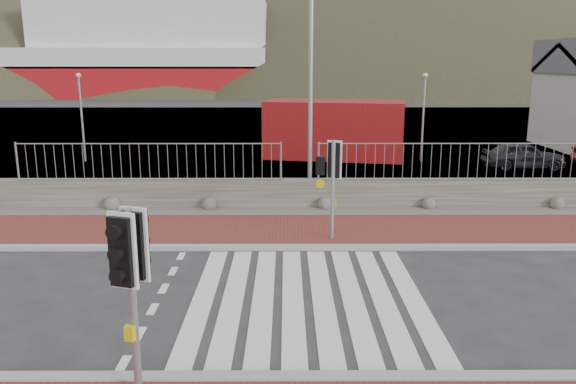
{
  "coord_description": "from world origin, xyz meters",
  "views": [
    {
      "loc": [
        -0.43,
        -10.48,
        4.65
      ],
      "look_at": [
        -0.39,
        3.0,
        1.5
      ],
      "focal_mm": 35.0,
      "sensor_mm": 36.0,
      "label": 1
    }
  ],
  "objects_px": {
    "shipping_container": "(334,129)",
    "car_a": "(523,155)",
    "streetlight": "(315,55)",
    "traffic_signal_near": "(130,264)",
    "traffic_signal_far": "(332,169)",
    "ferry": "(108,56)"
  },
  "relations": [
    {
      "from": "traffic_signal_far",
      "to": "streetlight",
      "type": "xyz_separation_m",
      "value": [
        -0.23,
        4.44,
        2.89
      ]
    },
    {
      "from": "ferry",
      "to": "shipping_container",
      "type": "relative_size",
      "value": 7.52
    },
    {
      "from": "traffic_signal_near",
      "to": "car_a",
      "type": "distance_m",
      "value": 21.47
    },
    {
      "from": "shipping_container",
      "to": "streetlight",
      "type": "bearing_deg",
      "value": -87.67
    },
    {
      "from": "traffic_signal_far",
      "to": "shipping_container",
      "type": "relative_size",
      "value": 0.4
    },
    {
      "from": "traffic_signal_near",
      "to": "car_a",
      "type": "xyz_separation_m",
      "value": [
        12.57,
        17.35,
        -1.4
      ]
    },
    {
      "from": "streetlight",
      "to": "car_a",
      "type": "bearing_deg",
      "value": 16.92
    },
    {
      "from": "traffic_signal_near",
      "to": "streetlight",
      "type": "height_order",
      "value": "streetlight"
    },
    {
      "from": "ferry",
      "to": "shipping_container",
      "type": "height_order",
      "value": "ferry"
    },
    {
      "from": "traffic_signal_near",
      "to": "streetlight",
      "type": "xyz_separation_m",
      "value": [
        3.03,
        11.51,
        2.83
      ]
    },
    {
      "from": "ferry",
      "to": "traffic_signal_far",
      "type": "distance_m",
      "value": 69.13
    },
    {
      "from": "car_a",
      "to": "shipping_container",
      "type": "bearing_deg",
      "value": 72.23
    },
    {
      "from": "shipping_container",
      "to": "car_a",
      "type": "distance_m",
      "value": 8.68
    },
    {
      "from": "ferry",
      "to": "traffic_signal_far",
      "type": "xyz_separation_m",
      "value": [
        25.39,
        -64.2,
        -3.42
      ]
    },
    {
      "from": "shipping_container",
      "to": "car_a",
      "type": "xyz_separation_m",
      "value": [
        8.11,
        -2.98,
        -0.79
      ]
    },
    {
      "from": "shipping_container",
      "to": "traffic_signal_far",
      "type": "bearing_deg",
      "value": -83.62
    },
    {
      "from": "traffic_signal_near",
      "to": "shipping_container",
      "type": "distance_m",
      "value": 20.82
    },
    {
      "from": "ferry",
      "to": "shipping_container",
      "type": "bearing_deg",
      "value": -62.44
    },
    {
      "from": "traffic_signal_far",
      "to": "traffic_signal_near",
      "type": "bearing_deg",
      "value": 82.51
    },
    {
      "from": "ferry",
      "to": "traffic_signal_near",
      "type": "xyz_separation_m",
      "value": [
        22.13,
        -71.28,
        -3.36
      ]
    },
    {
      "from": "ferry",
      "to": "traffic_signal_near",
      "type": "bearing_deg",
      "value": -72.75
    },
    {
      "from": "traffic_signal_near",
      "to": "streetlight",
      "type": "relative_size",
      "value": 0.32
    }
  ]
}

